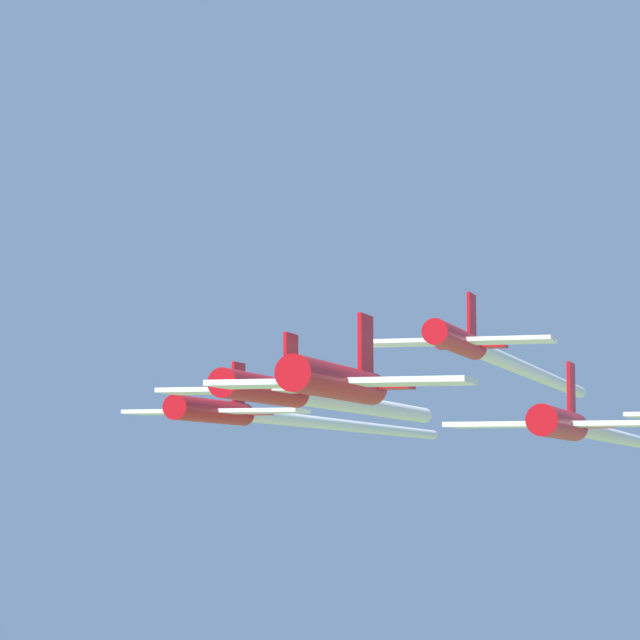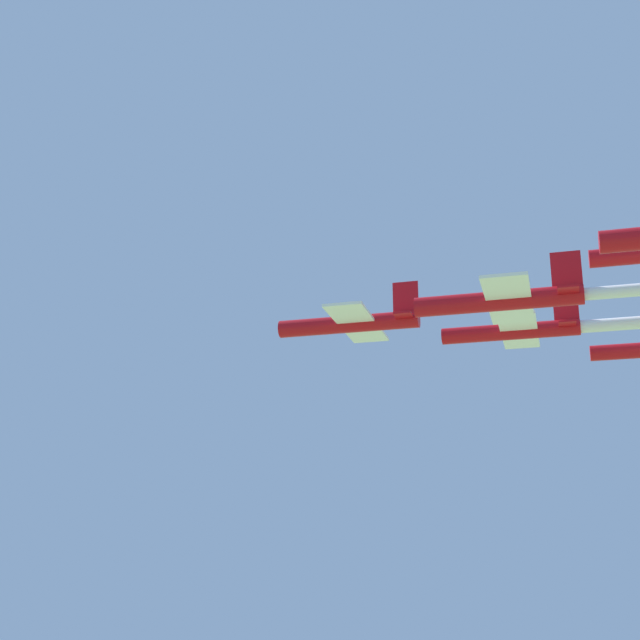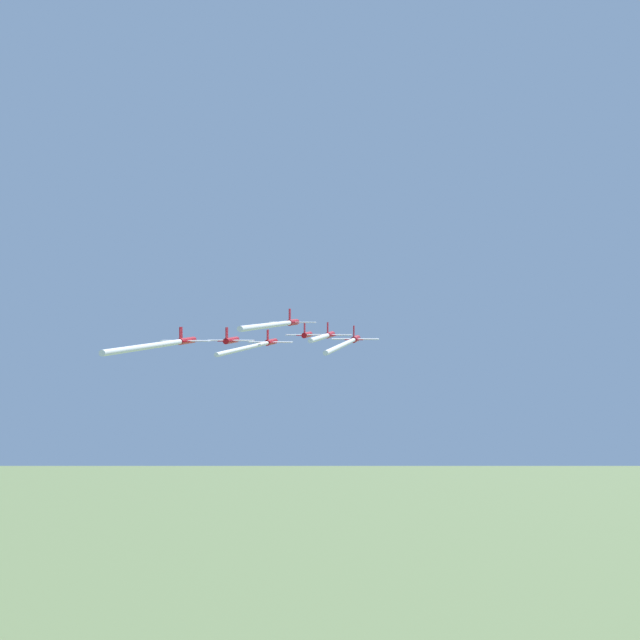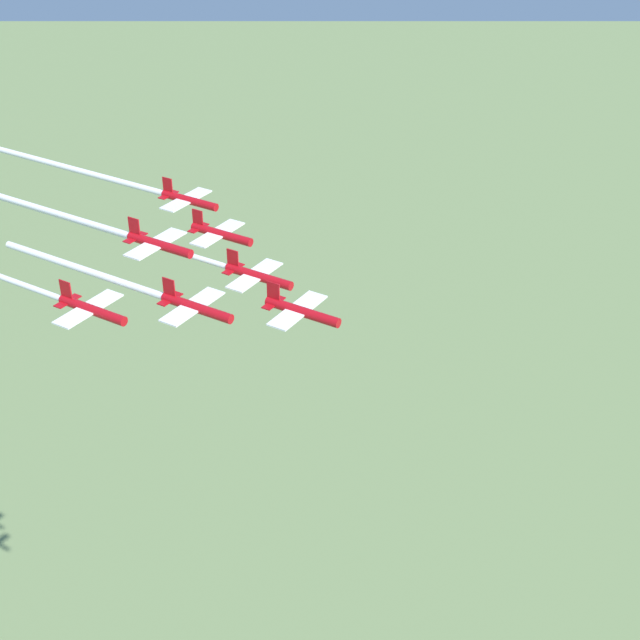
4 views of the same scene
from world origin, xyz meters
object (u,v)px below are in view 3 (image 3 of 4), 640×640
Objects in this scene: jet_0 at (307,335)px; jet_2 at (330,335)px; jet_3 at (231,340)px; jet_1 at (271,342)px; jet_6 at (186,341)px; jet_5 at (355,339)px; jet_4 at (293,322)px.

jet_2 is (-7.41, 10.81, 0.41)m from jet_0.
jet_3 is at bearing -150.46° from jet_2.
jet_6 reaches higher than jet_1.
jet_5 is 1.00× the size of jet_6.
jet_3 is (5.85, 11.73, 0.77)m from jet_1.
jet_2 is 1.00× the size of jet_3.
jet_5 reaches higher than jet_1.
jet_3 is at bearing -120.47° from jet_1.
jet_3 is at bearing 180.00° from jet_5.
jet_0 is at bearing 59.53° from jet_6.
jet_2 is at bearing -0.00° from jet_1.
jet_4 reaches higher than jet_6.
jet_4 is 1.00× the size of jet_6.
jet_3 is (11.70, 23.45, -0.49)m from jet_0.
jet_5 is at bearing -0.00° from jet_4.
jet_2 is at bearing 120.47° from jet_5.
jet_1 is 13.90m from jet_4.
jet_2 is 13.11m from jet_5.
jet_1 is 1.00× the size of jet_6.
jet_5 reaches higher than jet_3.
jet_3 is 1.00× the size of jet_6.
jet_4 is 13.73m from jet_5.
jet_0 is 1.00× the size of jet_4.
jet_2 is at bearing -59.53° from jet_0.
jet_0 reaches higher than jet_5.
jet_1 is 13.39m from jet_2.
jet_0 reaches higher than jet_3.
jet_6 is at bearing -120.47° from jet_1.
jet_4 is at bearing -90.00° from jet_0.
jet_4 reaches higher than jet_3.
jet_6 is (11.70, 23.45, 1.11)m from jet_1.
jet_3 reaches higher than jet_1.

